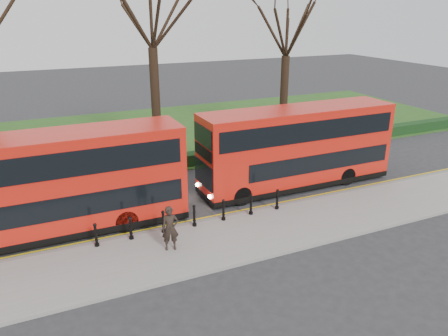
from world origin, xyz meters
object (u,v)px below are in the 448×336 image
bus_lead (53,185)px  pedestrian (170,228)px  bus_rear (297,148)px  bollard_row (194,216)px

bus_lead → pedestrian: bus_lead is taller
bus_rear → pedestrian: 9.64m
bus_lead → bollard_row: bearing=-20.9°
bollard_row → bus_lead: (-5.68, 2.17, 1.65)m
bus_rear → pedestrian: bus_rear is taller
bollard_row → bus_rear: size_ratio=0.79×
bollard_row → pedestrian: 2.25m
bollard_row → pedestrian: pedestrian is taller
bollard_row → bus_lead: 6.30m
bollard_row → bus_rear: 7.68m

